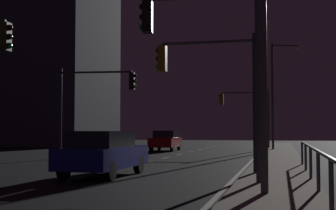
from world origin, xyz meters
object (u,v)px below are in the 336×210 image
street_lamp_far_end (274,11)px  building_distant (26,32)px  car (103,153)px  traffic_light_near_left (209,75)px  traffic_light_far_right (207,46)px  traffic_light_near_right (94,94)px  street_lamp_across_street (277,86)px  car_oncoming (166,140)px  traffic_light_far_left (246,106)px

street_lamp_far_end → building_distant: building_distant is taller
car → building_distant: size_ratio=0.18×
car → building_distant: 39.63m
street_lamp_far_end → traffic_light_near_left: bearing=113.9°
traffic_light_far_right → building_distant: (-25.18, 33.50, 8.38)m
traffic_light_near_right → street_lamp_across_street: bearing=52.2°
car_oncoming → traffic_light_near_right: size_ratio=0.87×
street_lamp_far_end → building_distant: size_ratio=0.29×
car → street_lamp_across_street: bearing=75.6°
traffic_light_near_left → traffic_light_far_right: bearing=-82.6°
traffic_light_far_left → traffic_light_near_left: bearing=-88.9°
traffic_light_near_right → traffic_light_near_left: (7.73, -8.31, -0.09)m
traffic_light_near_right → traffic_light_far_left: bearing=65.7°
street_lamp_across_street → building_distant: 29.41m
traffic_light_near_right → traffic_light_near_left: traffic_light_near_right is taller
traffic_light_far_left → street_lamp_across_street: (2.66, -3.26, 1.42)m
building_distant → car_oncoming: bearing=-30.7°
street_lamp_far_end → traffic_light_near_right: bearing=126.5°
car → building_distant: bearing=124.1°
traffic_light_far_right → traffic_light_far_left: bearing=91.8°
traffic_light_near_left → street_lamp_across_street: bearing=84.1°
traffic_light_near_left → car_oncoming: bearing=108.0°
building_distant → street_lamp_far_end: bearing=-52.7°
car_oncoming → traffic_light_near_left: (6.26, -19.33, 2.72)m
street_lamp_across_street → building_distant: (-26.95, 9.20, 7.34)m
traffic_light_far_left → street_lamp_across_street: 4.44m
car_oncoming → street_lamp_far_end: 26.31m
traffic_light_far_right → street_lamp_across_street: size_ratio=0.67×
car_oncoming → street_lamp_far_end: (8.60, -24.60, 3.60)m
traffic_light_far_right → traffic_light_near_left: size_ratio=1.15×
traffic_light_far_left → street_lamp_across_street: street_lamp_across_street is taller
traffic_light_near_right → street_lamp_across_street: (9.92, 12.79, 1.43)m
traffic_light_far_left → traffic_light_near_right: 17.61m
traffic_light_near_left → building_distant: building_distant is taller
street_lamp_far_end → street_lamp_across_street: bearing=90.3°
car_oncoming → street_lamp_across_street: size_ratio=0.54×
car → traffic_light_far_right: traffic_light_far_right is taller
traffic_light_near_left → building_distant: (-24.76, 30.29, 8.85)m
car → car_oncoming: bearing=97.6°
car → street_lamp_across_street: street_lamp_across_street is taller
car → traffic_light_far_right: (3.95, -2.10, 3.20)m
car → street_lamp_far_end: street_lamp_far_end is taller
traffic_light_near_right → traffic_light_far_right: (8.15, -11.52, 0.39)m
street_lamp_across_street → car: bearing=-104.4°
street_lamp_far_end → street_lamp_across_street: street_lamp_across_street is taller
car_oncoming → street_lamp_far_end: size_ratio=0.62×
car_oncoming → traffic_light_near_right: (-1.47, -11.02, 2.81)m
car_oncoming → street_lamp_across_street: (8.45, 1.77, 4.24)m
car → traffic_light_near_left: (3.53, 1.11, 2.72)m
traffic_light_far_left → traffic_light_far_right: 27.58m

